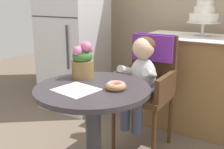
# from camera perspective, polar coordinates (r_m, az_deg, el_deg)

# --- Properties ---
(cafe_table) EXTENTS (0.72, 0.72, 0.72)m
(cafe_table) POSITION_cam_1_polar(r_m,az_deg,el_deg) (1.76, -3.99, -9.12)
(cafe_table) COLOR #332D33
(cafe_table) RESTS_ON ground
(wicker_chair) EXTENTS (0.42, 0.45, 0.95)m
(wicker_chair) POSITION_cam_1_polar(r_m,az_deg,el_deg) (2.31, 7.74, 0.32)
(wicker_chair) COLOR #472D19
(wicker_chair) RESTS_ON ground
(seated_child) EXTENTS (0.27, 0.32, 0.73)m
(seated_child) POSITION_cam_1_polar(r_m,az_deg,el_deg) (2.16, 6.09, 0.36)
(seated_child) COLOR silver
(seated_child) RESTS_ON ground
(paper_napkin) EXTENTS (0.26, 0.25, 0.00)m
(paper_napkin) POSITION_cam_1_polar(r_m,az_deg,el_deg) (1.63, -7.52, -3.18)
(paper_napkin) COLOR white
(paper_napkin) RESTS_ON cafe_table
(donut_front) EXTENTS (0.13, 0.13, 0.04)m
(donut_front) POSITION_cam_1_polar(r_m,az_deg,el_deg) (1.63, 0.81, -2.33)
(donut_front) COLOR #AD7542
(donut_front) RESTS_ON cafe_table
(flower_vase) EXTENTS (0.15, 0.15, 0.25)m
(flower_vase) POSITION_cam_1_polar(r_m,az_deg,el_deg) (1.85, -6.16, 2.83)
(flower_vase) COLOR brown
(flower_vase) RESTS_ON cafe_table
(display_counter) EXTENTS (1.56, 0.62, 0.90)m
(display_counter) POSITION_cam_1_polar(r_m,az_deg,el_deg) (2.74, 22.05, -2.29)
(display_counter) COLOR olive
(display_counter) RESTS_ON ground
(tiered_cake_stand) EXTENTS (0.30, 0.30, 0.33)m
(tiered_cake_stand) POSITION_cam_1_polar(r_m,az_deg,el_deg) (2.67, 18.67, 11.65)
(tiered_cake_stand) COLOR silver
(tiered_cake_stand) RESTS_ON display_counter
(refrigerator) EXTENTS (0.64, 0.63, 1.70)m
(refrigerator) POSITION_cam_1_polar(r_m,az_deg,el_deg) (3.14, -8.12, 8.28)
(refrigerator) COLOR silver
(refrigerator) RESTS_ON ground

